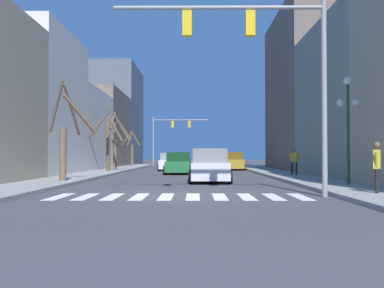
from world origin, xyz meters
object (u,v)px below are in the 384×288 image
car_at_intersection (178,164)px  pedestrian_on_left_sidewalk (377,163)px  street_lamp_right_corner (348,108)px  street_tree_right_far (109,141)px  traffic_signal_near (264,50)px  car_parked_right_far (171,162)px  street_tree_left_mid (66,137)px  car_parked_left_near (232,162)px  street_tree_right_near (115,141)px  pedestrian_waiting_at_curb (294,159)px  car_parked_right_mid (181,161)px  street_tree_left_far (132,151)px  traffic_signal_far (170,130)px  car_parked_right_near (209,167)px

car_at_intersection → pedestrian_on_left_sidewalk: (7.28, -18.10, 0.41)m
street_lamp_right_corner → street_tree_right_far: 20.95m
traffic_signal_near → car_at_intersection: bearing=101.3°
street_lamp_right_corner → car_parked_right_far: bearing=112.2°
street_lamp_right_corner → street_tree_right_far: (-13.27, 16.19, -0.93)m
traffic_signal_near → street_tree_left_mid: (-8.73, 7.09, -2.65)m
street_lamp_right_corner → car_parked_left_near: (-3.10, 22.65, -2.62)m
street_lamp_right_corner → street_tree_right_near: (-13.22, 18.55, -0.85)m
street_lamp_right_corner → pedestrian_waiting_at_curb: (-0.27, 9.16, -2.26)m
street_tree_left_mid → car_parked_right_far: bearing=76.6°
pedestrian_on_left_sidewalk → pedestrian_waiting_at_curb: bearing=25.1°
car_parked_left_near → car_parked_right_mid: bearing=42.3°
street_tree_left_far → car_parked_right_mid: bearing=-33.5°
car_parked_right_mid → street_tree_right_near: bearing=-29.5°
traffic_signal_near → street_tree_left_far: (-9.51, 35.67, -3.08)m
traffic_signal_far → car_parked_right_mid: traffic_signal_far is taller
pedestrian_waiting_at_curb → traffic_signal_near: bearing=-82.8°
traffic_signal_far → car_at_intersection: traffic_signal_far is taller
traffic_signal_near → car_parked_left_near: (1.05, 26.57, -4.17)m
street_tree_right_near → street_lamp_right_corner: bearing=-54.5°
street_tree_left_far → pedestrian_waiting_at_curb: bearing=-59.3°
pedestrian_waiting_at_curb → street_tree_right_far: street_tree_right_far is taller
pedestrian_on_left_sidewalk → car_parked_right_near: bearing=59.0°
car_parked_left_near → car_parked_right_near: bearing=171.9°
traffic_signal_near → car_parked_right_far: (-4.47, 25.04, -4.20)m
street_tree_right_near → street_tree_left_mid: size_ratio=0.97×
car_parked_right_near → car_at_intersection: 10.20m
pedestrian_on_left_sidewalk → street_tree_right_near: 26.03m
street_lamp_right_corner → car_parked_right_mid: 29.16m
traffic_signal_far → car_parked_right_near: 35.10m
traffic_signal_near → traffic_signal_far: 42.96m
pedestrian_waiting_at_curb → street_tree_left_mid: street_tree_left_mid is taller
traffic_signal_far → street_tree_left_mid: size_ratio=1.46×
traffic_signal_far → pedestrian_waiting_at_curb: bearing=-72.2°
traffic_signal_far → street_lamp_right_corner: (9.77, -38.68, -1.20)m
traffic_signal_far → car_parked_right_far: size_ratio=1.71×
car_parked_right_far → car_parked_left_near: bearing=105.4°
car_parked_left_near → street_tree_left_mid: 21.84m
car_parked_left_near → street_tree_left_far: bearing=49.3°
street_tree_right_near → street_tree_left_mid: (0.34, -15.37, -0.25)m
pedestrian_waiting_at_curb → street_tree_left_mid: bearing=-130.9°
street_tree_left_far → street_tree_right_near: bearing=-88.1°
car_parked_right_mid → car_parked_left_near: 7.15m
street_tree_left_far → street_tree_left_mid: street_tree_left_mid is taller
traffic_signal_near → traffic_signal_far: (-5.62, 42.59, -0.35)m
traffic_signal_far → street_tree_right_far: bearing=-98.8°
car_parked_right_near → car_at_intersection: (-1.98, 10.01, -0.06)m
car_parked_right_mid → car_at_intersection: bearing=0.7°
car_parked_right_mid → pedestrian_on_left_sidewalk: pedestrian_on_left_sidewalk is taller
street_tree_left_far → traffic_signal_near: bearing=-75.1°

